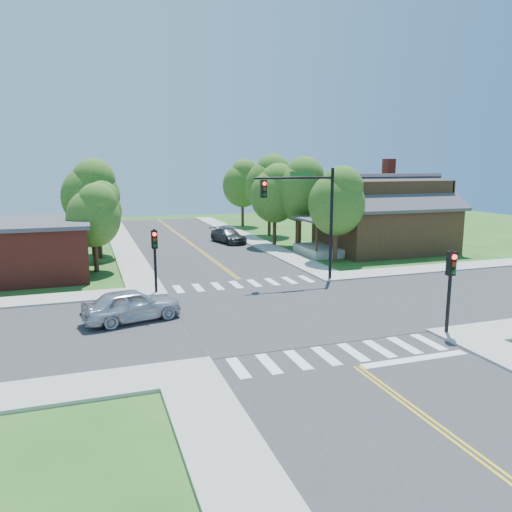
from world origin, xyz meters
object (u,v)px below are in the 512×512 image
object	(u,v)px
house_ne	(384,212)
car_silver	(132,306)
car_dgrey	(228,236)
signal_mast_ne	(308,206)
signal_pole_se	(451,276)
signal_pole_nw	(155,249)

from	to	relation	value
house_ne	car_silver	bearing A→B (deg)	-149.21
car_silver	car_dgrey	size ratio (longest dim) A/B	0.99
signal_mast_ne	car_dgrey	size ratio (longest dim) A/B	1.44
signal_pole_se	signal_pole_nw	distance (m)	15.84
signal_mast_ne	signal_pole_se	size ratio (longest dim) A/B	1.89
signal_pole_se	signal_pole_nw	xyz separation A→B (m)	(-11.20, 11.20, 0.00)
house_ne	car_silver	distance (m)	26.29
signal_pole_se	car_dgrey	size ratio (longest dim) A/B	0.76
signal_mast_ne	signal_pole_nw	distance (m)	9.76
signal_pole_nw	house_ne	distance (m)	22.45
car_dgrey	car_silver	bearing A→B (deg)	-130.47
signal_pole_se	car_dgrey	bearing A→B (deg)	94.27
car_dgrey	house_ne	bearing A→B (deg)	-49.39
signal_pole_nw	house_ne	bearing A→B (deg)	22.69
signal_mast_ne	car_silver	world-z (taller)	signal_mast_ne
house_ne	car_dgrey	bearing A→B (deg)	144.46
signal_mast_ne	house_ne	distance (m)	14.23
house_ne	car_silver	size ratio (longest dim) A/B	2.64
house_ne	car_dgrey	distance (m)	14.51
signal_mast_ne	house_ne	bearing A→B (deg)	37.68
house_ne	car_silver	xyz separation A→B (m)	(-22.48, -13.40, -2.54)
signal_mast_ne	car_silver	xyz separation A→B (m)	(-11.29, -4.75, -4.06)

